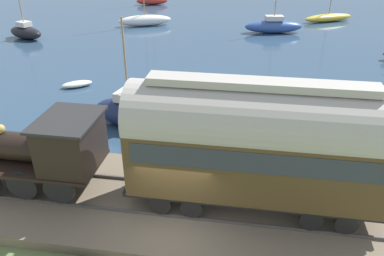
{
  "coord_description": "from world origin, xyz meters",
  "views": [
    {
      "loc": [
        -9.37,
        -2.17,
        9.25
      ],
      "look_at": [
        3.62,
        -0.1,
        2.26
      ],
      "focal_mm": 35.0,
      "sensor_mm": 36.0,
      "label": 1
    }
  ],
  "objects_px": {
    "sailboat_blue": "(273,26)",
    "rowboat_off_pier": "(207,124)",
    "sailboat_red": "(152,0)",
    "sailboat_black": "(26,32)",
    "rowboat_near_shore": "(383,150)",
    "sailboat_navy": "(129,112)",
    "sailboat_white": "(145,20)",
    "steam_locomotive": "(44,147)",
    "rowboat_mid_harbor": "(77,84)",
    "sailboat_yellow": "(328,17)",
    "passenger_coach": "(256,142)"
  },
  "relations": [
    {
      "from": "sailboat_blue",
      "to": "rowboat_off_pier",
      "type": "relative_size",
      "value": 2.43
    },
    {
      "from": "sailboat_red",
      "to": "sailboat_black",
      "type": "height_order",
      "value": "sailboat_red"
    },
    {
      "from": "sailboat_red",
      "to": "rowboat_near_shore",
      "type": "distance_m",
      "value": 41.81
    },
    {
      "from": "sailboat_navy",
      "to": "rowboat_near_shore",
      "type": "height_order",
      "value": "sailboat_navy"
    },
    {
      "from": "sailboat_navy",
      "to": "sailboat_white",
      "type": "height_order",
      "value": "sailboat_white"
    },
    {
      "from": "sailboat_navy",
      "to": "sailboat_white",
      "type": "bearing_deg",
      "value": 26.1
    },
    {
      "from": "steam_locomotive",
      "to": "rowboat_mid_harbor",
      "type": "height_order",
      "value": "steam_locomotive"
    },
    {
      "from": "sailboat_red",
      "to": "sailboat_yellow",
      "type": "bearing_deg",
      "value": -127.66
    },
    {
      "from": "sailboat_navy",
      "to": "rowboat_off_pier",
      "type": "xyz_separation_m",
      "value": [
        0.37,
        -4.05,
        -0.62
      ]
    },
    {
      "from": "sailboat_white",
      "to": "sailboat_blue",
      "type": "xyz_separation_m",
      "value": [
        -1.02,
        -13.62,
        0.07
      ]
    },
    {
      "from": "sailboat_red",
      "to": "rowboat_mid_harbor",
      "type": "height_order",
      "value": "sailboat_red"
    },
    {
      "from": "sailboat_yellow",
      "to": "sailboat_blue",
      "type": "xyz_separation_m",
      "value": [
        -6.37,
        6.34,
        0.21
      ]
    },
    {
      "from": "sailboat_white",
      "to": "rowboat_off_pier",
      "type": "height_order",
      "value": "sailboat_white"
    },
    {
      "from": "steam_locomotive",
      "to": "sailboat_yellow",
      "type": "distance_m",
      "value": 37.85
    },
    {
      "from": "sailboat_red",
      "to": "rowboat_near_shore",
      "type": "height_order",
      "value": "sailboat_red"
    },
    {
      "from": "sailboat_blue",
      "to": "passenger_coach",
      "type": "bearing_deg",
      "value": 165.28
    },
    {
      "from": "passenger_coach",
      "to": "rowboat_near_shore",
      "type": "bearing_deg",
      "value": -48.94
    },
    {
      "from": "sailboat_white",
      "to": "sailboat_yellow",
      "type": "bearing_deg",
      "value": -97.74
    },
    {
      "from": "sailboat_white",
      "to": "rowboat_off_pier",
      "type": "bearing_deg",
      "value": -179.78
    },
    {
      "from": "passenger_coach",
      "to": "sailboat_blue",
      "type": "distance_m",
      "value": 28.2
    },
    {
      "from": "passenger_coach",
      "to": "rowboat_near_shore",
      "type": "relative_size",
      "value": 4.41
    },
    {
      "from": "sailboat_black",
      "to": "rowboat_off_pier",
      "type": "bearing_deg",
      "value": -107.05
    },
    {
      "from": "steam_locomotive",
      "to": "sailboat_red",
      "type": "xyz_separation_m",
      "value": [
        41.75,
        6.75,
        -1.59
      ]
    },
    {
      "from": "sailboat_red",
      "to": "steam_locomotive",
      "type": "bearing_deg",
      "value": 169.66
    },
    {
      "from": "sailboat_red",
      "to": "passenger_coach",
      "type": "bearing_deg",
      "value": 179.43
    },
    {
      "from": "rowboat_mid_harbor",
      "to": "passenger_coach",
      "type": "bearing_deg",
      "value": -166.76
    },
    {
      "from": "passenger_coach",
      "to": "sailboat_red",
      "type": "height_order",
      "value": "sailboat_red"
    },
    {
      "from": "sailboat_red",
      "to": "rowboat_near_shore",
      "type": "bearing_deg",
      "value": -170.35
    },
    {
      "from": "sailboat_blue",
      "to": "rowboat_off_pier",
      "type": "bearing_deg",
      "value": 157.95
    },
    {
      "from": "sailboat_black",
      "to": "rowboat_mid_harbor",
      "type": "distance_m",
      "value": 14.86
    },
    {
      "from": "rowboat_mid_harbor",
      "to": "sailboat_white",
      "type": "bearing_deg",
      "value": -32.28
    },
    {
      "from": "steam_locomotive",
      "to": "passenger_coach",
      "type": "bearing_deg",
      "value": -90.0
    },
    {
      "from": "rowboat_mid_harbor",
      "to": "rowboat_off_pier",
      "type": "xyz_separation_m",
      "value": [
        -4.39,
        -9.21,
        -0.02
      ]
    },
    {
      "from": "steam_locomotive",
      "to": "sailboat_yellow",
      "type": "height_order",
      "value": "sailboat_yellow"
    },
    {
      "from": "sailboat_white",
      "to": "sailboat_black",
      "type": "bearing_deg",
      "value": 103.37
    },
    {
      "from": "rowboat_near_shore",
      "to": "rowboat_off_pier",
      "type": "bearing_deg",
      "value": 37.97
    },
    {
      "from": "sailboat_yellow",
      "to": "rowboat_mid_harbor",
      "type": "height_order",
      "value": "sailboat_yellow"
    },
    {
      "from": "steam_locomotive",
      "to": "rowboat_off_pier",
      "type": "bearing_deg",
      "value": -38.24
    },
    {
      "from": "steam_locomotive",
      "to": "sailboat_white",
      "type": "bearing_deg",
      "value": 8.4
    },
    {
      "from": "passenger_coach",
      "to": "sailboat_yellow",
      "type": "bearing_deg",
      "value": -13.2
    },
    {
      "from": "rowboat_off_pier",
      "to": "sailboat_black",
      "type": "bearing_deg",
      "value": 20.83
    },
    {
      "from": "rowboat_near_shore",
      "to": "rowboat_mid_harbor",
      "type": "xyz_separation_m",
      "value": [
        5.75,
        17.62,
        -0.02
      ]
    },
    {
      "from": "sailboat_blue",
      "to": "sailboat_black",
      "type": "bearing_deg",
      "value": 93.41
    },
    {
      "from": "steam_locomotive",
      "to": "sailboat_navy",
      "type": "xyz_separation_m",
      "value": [
        6.25,
        -1.16,
        -1.42
      ]
    },
    {
      "from": "sailboat_red",
      "to": "sailboat_blue",
      "type": "bearing_deg",
      "value": -149.99
    },
    {
      "from": "sailboat_blue",
      "to": "rowboat_off_pier",
      "type": "distance_m",
      "value": 21.82
    },
    {
      "from": "sailboat_navy",
      "to": "sailboat_black",
      "type": "bearing_deg",
      "value": 56.71
    },
    {
      "from": "sailboat_navy",
      "to": "rowboat_mid_harbor",
      "type": "bearing_deg",
      "value": 59.93
    },
    {
      "from": "rowboat_off_pier",
      "to": "sailboat_blue",
      "type": "bearing_deg",
      "value": -41.49
    },
    {
      "from": "sailboat_navy",
      "to": "rowboat_near_shore",
      "type": "relative_size",
      "value": 2.87
    }
  ]
}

